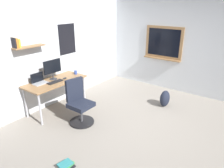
{
  "coord_description": "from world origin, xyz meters",
  "views": [
    {
      "loc": [
        -3.28,
        -1.66,
        2.39
      ],
      "look_at": [
        -0.08,
        0.72,
        0.85
      ],
      "focal_mm": 33.56,
      "sensor_mm": 36.0,
      "label": 1
    }
  ],
  "objects": [
    {
      "name": "office_chair",
      "position": [
        -0.54,
        1.24,
        0.41
      ],
      "size": [
        0.52,
        0.53,
        0.95
      ],
      "color": "black",
      "rests_on": "ground"
    },
    {
      "name": "backpack",
      "position": [
        1.24,
        0.08,
        0.2
      ],
      "size": [
        0.32,
        0.22,
        0.41
      ],
      "primitive_type": "ellipsoid",
      "color": "#1E2333",
      "rests_on": "ground"
    },
    {
      "name": "book_stack_on_floor",
      "position": [
        -1.64,
        0.44,
        0.05
      ],
      "size": [
        0.25,
        0.21,
        0.09
      ],
      "color": "black",
      "rests_on": "ground"
    },
    {
      "name": "monitor_primary",
      "position": [
        -0.42,
        2.15,
        1.01
      ],
      "size": [
        0.46,
        0.17,
        0.46
      ],
      "color": "#38383D",
      "rests_on": "desk"
    },
    {
      "name": "desk",
      "position": [
        -0.46,
        2.05,
        0.67
      ],
      "size": [
        1.42,
        0.64,
        0.74
      ],
      "color": "#997047",
      "rests_on": "ground"
    },
    {
      "name": "computer_mouse",
      "position": [
        -0.25,
        1.97,
        0.76
      ],
      "size": [
        0.1,
        0.06,
        0.03
      ],
      "primitive_type": "ellipsoid",
      "color": "#262628",
      "rests_on": "desk"
    },
    {
      "name": "wall_back",
      "position": [
        -0.0,
        2.45,
        1.3
      ],
      "size": [
        5.0,
        0.3,
        2.6
      ],
      "color": "silver",
      "rests_on": "ground"
    },
    {
      "name": "laptop",
      "position": [
        -0.78,
        2.2,
        0.8
      ],
      "size": [
        0.31,
        0.21,
        0.23
      ],
      "color": "#ADAFB5",
      "rests_on": "desk"
    },
    {
      "name": "ground_plane",
      "position": [
        0.0,
        0.0,
        0.0
      ],
      "size": [
        5.2,
        5.2,
        0.0
      ],
      "primitive_type": "plane",
      "color": "gray",
      "rests_on": "ground"
    },
    {
      "name": "wall_right",
      "position": [
        2.45,
        0.03,
        1.3
      ],
      "size": [
        0.22,
        5.0,
        2.6
      ],
      "color": "silver",
      "rests_on": "ground"
    },
    {
      "name": "keyboard",
      "position": [
        -0.53,
        1.97,
        0.75
      ],
      "size": [
        0.37,
        0.13,
        0.02
      ],
      "primitive_type": "cube",
      "color": "black",
      "rests_on": "desk"
    },
    {
      "name": "coffee_mug",
      "position": [
        0.15,
        2.02,
        0.79
      ],
      "size": [
        0.08,
        0.08,
        0.09
      ],
      "primitive_type": "cylinder",
      "color": "#334CA5",
      "rests_on": "desk"
    }
  ]
}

